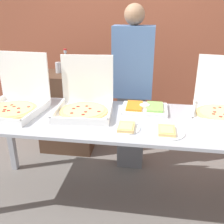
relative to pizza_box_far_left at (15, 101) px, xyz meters
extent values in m
plane|color=slate|center=(0.84, -0.03, -0.92)|extent=(16.00, 16.00, 0.00)
cube|color=#9E5138|center=(0.84, 1.67, 0.48)|extent=(10.00, 0.06, 2.80)
cube|color=#A8AAB2|center=(0.84, -0.03, -0.10)|extent=(2.38, 0.81, 0.02)
cube|color=#A8AAB2|center=(-0.30, 0.32, -0.51)|extent=(0.06, 0.06, 0.81)
cube|color=white|center=(-0.01, -0.06, -0.07)|extent=(0.51, 0.51, 0.02)
cube|color=white|center=(0.23, -0.08, -0.04)|extent=(0.05, 0.48, 0.04)
cube|color=white|center=(0.01, 0.18, 0.16)|extent=(0.48, 0.05, 0.45)
cylinder|color=#DBB26B|center=(-0.01, -0.06, -0.05)|extent=(0.42, 0.42, 0.02)
cylinder|color=#F4D67F|center=(-0.01, -0.06, -0.04)|extent=(0.36, 0.36, 0.00)
cylinder|color=maroon|center=(0.05, -0.05, -0.04)|extent=(0.03, 0.03, 0.00)
cylinder|color=maroon|center=(0.12, 0.00, -0.04)|extent=(0.03, 0.03, 0.00)
cylinder|color=maroon|center=(0.00, -0.02, -0.04)|extent=(0.03, 0.03, 0.00)
cylinder|color=maroon|center=(-0.04, 0.02, -0.04)|extent=(0.03, 0.03, 0.00)
cylinder|color=maroon|center=(-0.08, -0.03, -0.04)|extent=(0.03, 0.03, 0.00)
cylinder|color=maroon|center=(-0.05, -0.09, -0.04)|extent=(0.03, 0.03, 0.00)
cylinder|color=maroon|center=(-0.03, -0.13, -0.04)|extent=(0.03, 0.03, 0.00)
cylinder|color=maroon|center=(0.00, -0.11, -0.04)|extent=(0.03, 0.03, 0.00)
cylinder|color=maroon|center=(0.10, -0.13, -0.04)|extent=(0.03, 0.03, 0.00)
cube|color=white|center=(1.72, 0.11, -0.07)|extent=(0.53, 0.53, 0.02)
cube|color=white|center=(1.69, -0.11, -0.04)|extent=(0.46, 0.09, 0.04)
cube|color=white|center=(1.50, 0.15, -0.04)|extent=(0.09, 0.46, 0.04)
cube|color=white|center=(1.76, 0.35, 0.16)|extent=(0.46, 0.09, 0.44)
cylinder|color=#DBB26B|center=(1.72, 0.11, -0.05)|extent=(0.41, 0.41, 0.02)
cylinder|color=#F4D67F|center=(1.72, 0.11, -0.04)|extent=(0.35, 0.35, 0.00)
cylinder|color=maroon|center=(1.73, 0.23, -0.04)|extent=(0.03, 0.03, 0.00)
cylinder|color=maroon|center=(1.68, 0.21, -0.04)|extent=(0.03, 0.03, 0.00)
cylinder|color=maroon|center=(1.66, 0.12, -0.04)|extent=(0.03, 0.03, 0.00)
cylinder|color=maroon|center=(1.65, 0.07, -0.04)|extent=(0.03, 0.03, 0.00)
cylinder|color=maroon|center=(1.69, 0.02, -0.04)|extent=(0.03, 0.03, 0.00)
cube|color=white|center=(0.60, 0.01, -0.07)|extent=(0.49, 0.49, 0.02)
cube|color=white|center=(0.62, -0.21, -0.04)|extent=(0.46, 0.05, 0.04)
cube|color=white|center=(0.38, -0.01, -0.04)|extent=(0.05, 0.46, 0.04)
cube|color=white|center=(0.82, 0.03, -0.04)|extent=(0.05, 0.46, 0.04)
cube|color=white|center=(0.58, 0.24, 0.15)|extent=(0.46, 0.05, 0.43)
cylinder|color=#DBB26B|center=(0.60, 0.01, -0.05)|extent=(0.40, 0.40, 0.02)
cylinder|color=#F4D67F|center=(0.60, 0.01, -0.04)|extent=(0.34, 0.34, 0.00)
cylinder|color=maroon|center=(0.73, -0.02, -0.04)|extent=(0.03, 0.03, 0.00)
cylinder|color=maroon|center=(0.65, 0.03, -0.04)|extent=(0.03, 0.03, 0.00)
cylinder|color=maroon|center=(0.61, 0.09, -0.04)|extent=(0.03, 0.03, 0.00)
cylinder|color=maroon|center=(0.54, 0.07, -0.04)|extent=(0.03, 0.03, 0.00)
cylinder|color=maroon|center=(0.51, 0.02, -0.04)|extent=(0.03, 0.03, 0.00)
cylinder|color=maroon|center=(0.53, -0.08, -0.04)|extent=(0.03, 0.03, 0.00)
cylinder|color=maroon|center=(0.62, -0.10, -0.04)|extent=(0.03, 0.03, 0.00)
cylinder|color=maroon|center=(0.63, -0.04, -0.04)|extent=(0.03, 0.03, 0.00)
cylinder|color=white|center=(0.98, -0.22, -0.08)|extent=(0.20, 0.20, 0.01)
cube|color=#DBB26B|center=(0.98, -0.22, -0.07)|extent=(0.12, 0.17, 0.02)
cube|color=#F4D67F|center=(0.98, -0.23, -0.06)|extent=(0.09, 0.12, 0.01)
cylinder|color=white|center=(1.27, -0.23, -0.08)|extent=(0.26, 0.26, 0.01)
cube|color=#DBB26B|center=(1.27, -0.23, -0.07)|extent=(0.12, 0.17, 0.02)
cube|color=#F4D67F|center=(1.27, -0.25, -0.06)|extent=(0.09, 0.12, 0.01)
cube|color=white|center=(1.10, 0.17, -0.07)|extent=(0.39, 0.29, 0.03)
cube|color=orange|center=(1.01, 0.17, -0.05)|extent=(0.14, 0.23, 0.02)
cube|color=#8CC65B|center=(1.18, 0.17, -0.05)|extent=(0.14, 0.23, 0.02)
cylinder|color=white|center=(1.10, 0.17, -0.04)|extent=(0.09, 0.09, 0.02)
cube|color=#4C3323|center=(0.15, 0.90, -0.45)|extent=(0.63, 0.47, 0.95)
cylinder|color=#B7BCC1|center=(0.16, 0.92, 0.12)|extent=(0.10, 0.10, 0.19)
cone|color=#B7BCC1|center=(0.16, 0.92, 0.24)|extent=(0.10, 0.10, 0.05)
cylinder|color=#B7BCC1|center=(0.16, 0.92, 0.28)|extent=(0.03, 0.03, 0.03)
cylinder|color=red|center=(0.16, 0.92, 0.30)|extent=(0.04, 0.04, 0.01)
cylinder|color=silver|center=(0.06, 0.94, 0.09)|extent=(0.07, 0.07, 0.12)
cylinder|color=silver|center=(0.06, 0.94, 0.15)|extent=(0.06, 0.06, 0.00)
cube|color=slate|center=(0.95, 0.62, -0.51)|extent=(0.28, 0.20, 0.82)
cube|color=#4C6B99|center=(0.95, 0.62, 0.24)|extent=(0.40, 0.22, 0.69)
sphere|color=#9E7556|center=(0.95, 0.62, 0.69)|extent=(0.19, 0.19, 0.19)
camera|label=1|loc=(1.14, -1.95, 0.75)|focal=42.00mm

